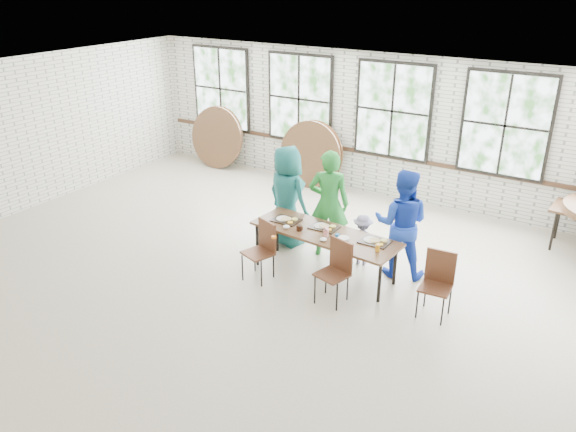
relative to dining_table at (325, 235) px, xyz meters
name	(u,v)px	position (x,y,z in m)	size (l,w,h in m)	color
room	(393,113)	(-0.45, 3.68, 1.14)	(12.00, 12.00, 12.00)	beige
dining_table	(325,235)	(0.00, 0.00, 0.00)	(2.46, 1.01, 0.74)	brown
chair_near_left	(263,245)	(-0.78, -0.59, -0.13)	(0.53, 0.52, 0.95)	#522D1B
chair_near_right	(336,266)	(0.51, -0.57, -0.13)	(0.51, 0.50, 0.95)	#522D1B
chair_spare	(438,278)	(1.87, -0.13, -0.13)	(0.45, 0.44, 0.95)	#522D1B
adult_teal	(287,196)	(-1.09, 0.65, 0.21)	(0.88, 0.57, 1.80)	#196259
adult_green	(329,204)	(-0.28, 0.65, 0.24)	(0.68, 0.45, 1.86)	#227F2E
toddler	(362,240)	(0.36, 0.65, -0.25)	(0.56, 0.32, 0.87)	#1B1542
adult_blue	(401,223)	(1.00, 0.65, 0.19)	(0.86, 0.67, 1.77)	#1B40BE
tabletop_clutter	(329,233)	(0.08, -0.02, 0.08)	(1.99, 0.64, 0.11)	black
round_tops_leaning	(262,146)	(-3.50, 3.39, 0.05)	(4.17, 0.42, 1.49)	brown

